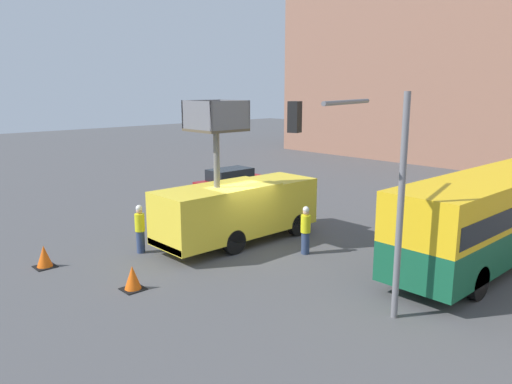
{
  "coord_description": "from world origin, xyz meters",
  "views": [
    {
      "loc": [
        14.05,
        -12.66,
        6.3
      ],
      "look_at": [
        -0.96,
        1.25,
        1.98
      ],
      "focal_mm": 35.0,
      "sensor_mm": 36.0,
      "label": 1
    }
  ],
  "objects_px": {
    "road_worker_directing": "(306,230)",
    "traffic_cone_mid_road": "(133,278)",
    "road_worker_near_truck": "(140,229)",
    "traffic_light_pole": "(361,166)",
    "traffic_cone_near_truck": "(44,257)",
    "city_bus": "(489,213)",
    "parked_car_curbside": "(232,180)",
    "utility_truck": "(237,207)"
  },
  "relations": [
    {
      "from": "road_worker_near_truck",
      "to": "parked_car_curbside",
      "type": "distance_m",
      "value": 11.64
    },
    {
      "from": "utility_truck",
      "to": "traffic_light_pole",
      "type": "distance_m",
      "value": 7.71
    },
    {
      "from": "road_worker_near_truck",
      "to": "traffic_light_pole",
      "type": "bearing_deg",
      "value": -153.55
    },
    {
      "from": "road_worker_near_truck",
      "to": "traffic_cone_near_truck",
      "type": "xyz_separation_m",
      "value": [
        -0.92,
        -3.34,
        -0.58
      ]
    },
    {
      "from": "city_bus",
      "to": "parked_car_curbside",
      "type": "distance_m",
      "value": 15.95
    },
    {
      "from": "city_bus",
      "to": "traffic_light_pole",
      "type": "relative_size",
      "value": 1.68
    },
    {
      "from": "utility_truck",
      "to": "city_bus",
      "type": "relative_size",
      "value": 0.69
    },
    {
      "from": "utility_truck",
      "to": "road_worker_near_truck",
      "type": "bearing_deg",
      "value": -113.61
    },
    {
      "from": "road_worker_directing",
      "to": "traffic_cone_mid_road",
      "type": "relative_size",
      "value": 2.38
    },
    {
      "from": "traffic_cone_near_truck",
      "to": "parked_car_curbside",
      "type": "height_order",
      "value": "parked_car_curbside"
    },
    {
      "from": "utility_truck",
      "to": "city_bus",
      "type": "bearing_deg",
      "value": 30.96
    },
    {
      "from": "road_worker_near_truck",
      "to": "road_worker_directing",
      "type": "bearing_deg",
      "value": -120.77
    },
    {
      "from": "traffic_light_pole",
      "to": "traffic_cone_near_truck",
      "type": "xyz_separation_m",
      "value": [
        -9.55,
        -5.36,
        -3.8
      ]
    },
    {
      "from": "utility_truck",
      "to": "traffic_cone_mid_road",
      "type": "distance_m",
      "value": 5.93
    },
    {
      "from": "city_bus",
      "to": "road_worker_near_truck",
      "type": "xyz_separation_m",
      "value": [
        -9.64,
        -8.44,
        -0.96
      ]
    },
    {
      "from": "city_bus",
      "to": "road_worker_near_truck",
      "type": "height_order",
      "value": "city_bus"
    },
    {
      "from": "traffic_light_pole",
      "to": "city_bus",
      "type": "bearing_deg",
      "value": 81.02
    },
    {
      "from": "utility_truck",
      "to": "traffic_cone_near_truck",
      "type": "height_order",
      "value": "utility_truck"
    },
    {
      "from": "road_worker_near_truck",
      "to": "road_worker_directing",
      "type": "xyz_separation_m",
      "value": [
        4.42,
        4.58,
        -0.01
      ]
    },
    {
      "from": "utility_truck",
      "to": "traffic_light_pole",
      "type": "relative_size",
      "value": 1.16
    },
    {
      "from": "city_bus",
      "to": "road_worker_directing",
      "type": "bearing_deg",
      "value": 138.6
    },
    {
      "from": "traffic_light_pole",
      "to": "traffic_cone_near_truck",
      "type": "height_order",
      "value": "traffic_light_pole"
    },
    {
      "from": "traffic_light_pole",
      "to": "parked_car_curbside",
      "type": "distance_m",
      "value": 17.12
    },
    {
      "from": "road_worker_directing",
      "to": "traffic_cone_mid_road",
      "type": "height_order",
      "value": "road_worker_directing"
    },
    {
      "from": "traffic_light_pole",
      "to": "road_worker_near_truck",
      "type": "relative_size",
      "value": 3.26
    },
    {
      "from": "city_bus",
      "to": "traffic_cone_mid_road",
      "type": "xyz_separation_m",
      "value": [
        -6.62,
        -10.48,
        -1.54
      ]
    },
    {
      "from": "traffic_cone_near_truck",
      "to": "road_worker_near_truck",
      "type": "bearing_deg",
      "value": 74.65
    },
    {
      "from": "traffic_light_pole",
      "to": "parked_car_curbside",
      "type": "bearing_deg",
      "value": 152.16
    },
    {
      "from": "city_bus",
      "to": "traffic_cone_near_truck",
      "type": "bearing_deg",
      "value": 150.22
    },
    {
      "from": "traffic_light_pole",
      "to": "road_worker_near_truck",
      "type": "bearing_deg",
      "value": -166.81
    },
    {
      "from": "utility_truck",
      "to": "city_bus",
      "type": "height_order",
      "value": "utility_truck"
    },
    {
      "from": "traffic_cone_near_truck",
      "to": "parked_car_curbside",
      "type": "relative_size",
      "value": 0.17
    },
    {
      "from": "road_worker_near_truck",
      "to": "utility_truck",
      "type": "bearing_deg",
      "value": -100.34
    },
    {
      "from": "road_worker_directing",
      "to": "traffic_cone_near_truck",
      "type": "bearing_deg",
      "value": 4.13
    },
    {
      "from": "road_worker_directing",
      "to": "road_worker_near_truck",
      "type": "bearing_deg",
      "value": -5.89
    },
    {
      "from": "road_worker_directing",
      "to": "parked_car_curbside",
      "type": "height_order",
      "value": "road_worker_directing"
    },
    {
      "from": "traffic_cone_mid_road",
      "to": "parked_car_curbside",
      "type": "distance_m",
      "value": 15.06
    },
    {
      "from": "traffic_cone_near_truck",
      "to": "traffic_cone_mid_road",
      "type": "xyz_separation_m",
      "value": [
        3.94,
        1.3,
        -0.01
      ]
    },
    {
      "from": "traffic_cone_near_truck",
      "to": "traffic_light_pole",
      "type": "bearing_deg",
      "value": 29.33
    },
    {
      "from": "traffic_light_pole",
      "to": "road_worker_near_truck",
      "type": "distance_m",
      "value": 9.43
    },
    {
      "from": "traffic_light_pole",
      "to": "road_worker_directing",
      "type": "distance_m",
      "value": 5.89
    },
    {
      "from": "utility_truck",
      "to": "road_worker_directing",
      "type": "height_order",
      "value": "utility_truck"
    }
  ]
}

